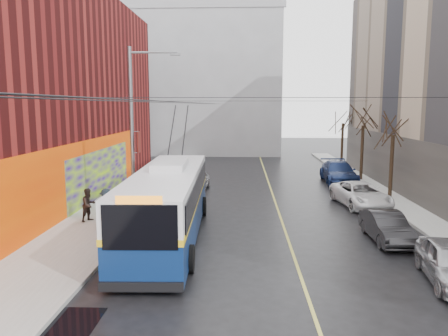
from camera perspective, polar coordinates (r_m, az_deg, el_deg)
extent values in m
plane|color=black|center=(13.69, 5.03, -18.26)|extent=(140.00, 140.00, 0.00)
cube|color=gray|center=(26.03, -14.21, -5.39)|extent=(4.00, 60.00, 0.15)
cube|color=gray|center=(26.77, 23.50, -5.46)|extent=(2.00, 60.00, 0.15)
cube|color=#BFB74C|center=(27.02, 6.85, -4.86)|extent=(0.12, 50.00, 0.01)
cube|color=#EB4205|center=(24.45, -20.10, -1.91)|extent=(0.08, 28.00, 4.00)
cube|color=#30048F|center=(30.06, -15.66, -0.67)|extent=(0.06, 12.00, 3.20)
cube|color=#4C4742|center=(28.59, 24.10, -0.72)|extent=(0.06, 36.00, 4.00)
cube|color=gray|center=(57.56, -3.05, 11.12)|extent=(20.00, 12.00, 18.00)
cube|color=gray|center=(52.86, -3.77, 20.68)|extent=(20.50, 0.40, 1.00)
cylinder|color=slate|center=(23.00, -11.93, 4.08)|extent=(0.20, 0.20, 9.00)
cube|color=#4C0F0A|center=(22.94, -11.06, 3.34)|extent=(0.04, 0.60, 1.10)
cylinder|color=slate|center=(22.83, -9.24, 14.68)|extent=(2.40, 0.10, 0.10)
cube|color=slate|center=(22.63, -6.41, 14.54)|extent=(0.50, 0.22, 0.12)
cylinder|color=black|center=(27.42, -4.32, 8.43)|extent=(0.02, 60.00, 0.02)
cylinder|color=black|center=(27.32, -2.21, 8.45)|extent=(0.02, 60.00, 0.02)
cylinder|color=black|center=(18.25, 4.41, 9.16)|extent=(18.00, 0.02, 0.02)
cylinder|color=black|center=(34.24, 3.46, 8.73)|extent=(18.00, 0.02, 0.02)
cylinder|color=black|center=(30.10, 21.00, 0.06)|extent=(0.24, 0.24, 4.20)
cylinder|color=black|center=(36.73, 17.56, 1.83)|extent=(0.24, 0.24, 4.48)
cylinder|color=black|center=(43.50, 15.16, 2.79)|extent=(0.24, 0.24, 4.37)
ellipsoid|color=slate|center=(20.34, -2.76, 9.37)|extent=(0.44, 0.20, 0.12)
ellipsoid|color=slate|center=(22.04, 0.95, 10.78)|extent=(0.44, 0.20, 0.12)
ellipsoid|color=slate|center=(22.95, -7.84, 8.33)|extent=(0.44, 0.20, 0.12)
cube|color=#0A2151|center=(20.32, -7.30, -6.38)|extent=(3.08, 12.60, 1.57)
cube|color=silver|center=(20.00, -7.38, -2.33)|extent=(3.08, 12.60, 1.36)
cube|color=yellow|center=(20.14, -7.34, -4.23)|extent=(3.12, 12.64, 0.23)
cube|color=black|center=(14.01, -10.95, -7.66)|extent=(2.40, 0.11, 1.46)
cube|color=black|center=(26.17, -5.47, -0.15)|extent=(2.40, 0.11, 1.25)
cube|color=black|center=(20.26, -11.24, -2.59)|extent=(0.38, 11.48, 1.04)
cube|color=black|center=(19.88, -3.43, -2.65)|extent=(0.38, 11.48, 1.04)
cube|color=silver|center=(20.89, -7.02, 0.45)|extent=(1.55, 3.17, 0.31)
cube|color=black|center=(14.62, -10.77, -15.01)|extent=(2.72, 0.20, 0.31)
cylinder|color=black|center=(16.80, -13.96, -11.40)|extent=(0.34, 1.05, 1.04)
cylinder|color=black|center=(16.34, -4.51, -11.74)|extent=(0.34, 1.05, 1.04)
cylinder|color=black|center=(24.65, -9.08, -4.94)|extent=(0.34, 1.05, 1.04)
cylinder|color=black|center=(24.34, -2.74, -5.02)|extent=(0.34, 1.05, 1.04)
cylinder|color=black|center=(24.41, -6.80, 5.14)|extent=(0.17, 3.63, 2.57)
cylinder|color=black|center=(24.32, -5.08, 5.15)|extent=(0.17, 3.63, 2.57)
imported|color=black|center=(21.11, 20.47, -7.22)|extent=(1.48, 4.05, 1.33)
imported|color=white|center=(27.71, 17.43, -3.33)|extent=(3.09, 5.49, 1.45)
imported|color=navy|center=(35.54, 14.74, -0.54)|extent=(2.49, 5.84, 1.68)
imported|color=#ABAAAF|center=(31.66, -3.59, -1.62)|extent=(1.82, 4.10, 1.37)
imported|color=black|center=(21.56, -14.07, -5.43)|extent=(0.59, 0.77, 1.89)
imported|color=black|center=(23.58, -17.24, -4.61)|extent=(0.99, 1.05, 1.71)
imported|color=black|center=(22.90, -15.11, -4.82)|extent=(1.21, 1.32, 1.78)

